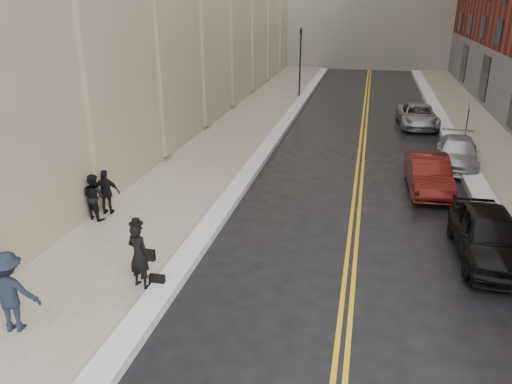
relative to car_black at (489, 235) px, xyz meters
The scene contains 17 objects.
ground 8.90m from the car_black, 136.03° to the right, with size 160.00×160.00×0.00m, color black.
sidewalk_left 14.69m from the car_black, 137.85° to the left, with size 4.00×64.00×0.15m, color gray.
sidewalk_right 10.21m from the car_black, 75.09° to the left, with size 3.00×64.00×0.15m, color gray.
lane_stripe_a 10.66m from the car_black, 112.10° to the left, with size 0.12×64.00×0.01m, color gold.
lane_stripe_b 10.57m from the car_black, 110.89° to the left, with size 0.12×64.00×0.01m, color gold.
snow_ridge_left 13.08m from the car_black, 131.06° to the left, with size 0.70×60.80×0.26m, color white.
snow_ridge_right 9.90m from the car_black, 85.52° to the left, with size 0.85×60.80×0.30m, color white.
traffic_signal 25.59m from the car_black, 110.63° to the left, with size 0.18×0.15×5.20m.
parking_sign_far 13.94m from the car_black, 83.73° to the left, with size 0.06×0.35×2.23m.
car_black is the anchor object (origin of this frame).
car_maroon 5.65m from the car_black, 102.04° to the left, with size 1.49×4.27×1.41m, color #4C110D.
car_silver_near 9.10m from the car_black, 87.35° to the left, with size 1.79×4.40×1.28m, color #A9ACB1.
car_silver_far 16.68m from the car_black, 92.75° to the left, with size 2.16×4.68×1.30m, color gray.
pedestrian_main 10.00m from the car_black, 157.13° to the right, with size 0.66×0.43×1.81m, color black.
pedestrian_a 12.58m from the car_black, behind, with size 0.78×0.61×1.61m, color black.
pedestrian_b 12.83m from the car_black, 151.07° to the right, with size 1.26×0.72×1.95m, color black.
pedestrian_c 12.38m from the car_black, behind, with size 0.94×0.39×1.61m, color black.
Camera 1 is at (2.62, -8.16, 7.25)m, focal length 35.00 mm.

